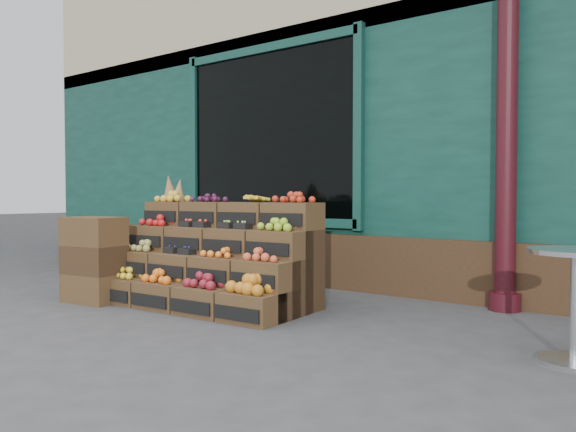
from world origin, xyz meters
The scene contains 6 objects.
ground centered at (0.00, 0.00, 0.00)m, with size 60.00×60.00×0.00m, color #3A3A3C.
shop_facade centered at (0.00, 5.11, 2.40)m, with size 12.00×6.24×4.80m.
crate_display centered at (-1.07, 0.69, 0.38)m, with size 2.03×1.07×1.24m.
spare_crates centered at (-2.08, 0.09, 0.41)m, with size 0.59×0.44×0.82m.
bistro_table centered at (2.01, 0.65, 0.44)m, with size 0.56×0.56×0.70m.
shopkeeper centered at (-1.79, 2.94, 1.01)m, with size 0.74×0.49×2.03m, color #19591D.
Camera 1 is at (2.65, -3.08, 1.02)m, focal length 35.00 mm.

